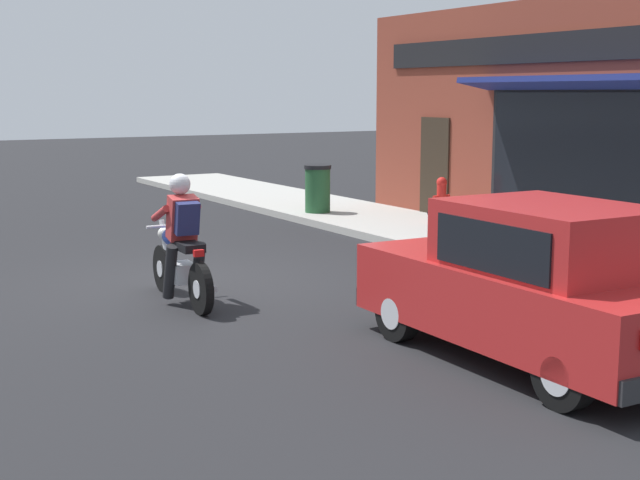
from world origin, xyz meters
name	(u,v)px	position (x,y,z in m)	size (l,w,h in m)	color
ground_plane	(198,283)	(0.00, 0.00, 0.00)	(80.00, 80.00, 0.00)	black
sidewalk_curb	(387,223)	(5.27, 3.00, 0.07)	(2.60, 22.00, 0.14)	#ADAAA3
storefront_building	(540,120)	(6.79, 0.51, 2.11)	(1.25, 9.56, 4.20)	brown
motorcycle_with_rider	(181,249)	(-0.62, -1.00, 0.68)	(0.57, 2.02, 1.62)	black
car_hatchback	(535,285)	(1.39, -5.04, 0.77)	(1.70, 3.81, 1.57)	black
traffic_cone	(571,234)	(5.64, -1.45, 0.43)	(0.36, 0.36, 0.60)	black
fire_hydrant	(441,201)	(5.85, 2.05, 0.57)	(0.36, 0.24, 0.88)	red
trash_bin	(318,188)	(4.63, 4.61, 0.64)	(0.56, 0.56, 0.98)	#23512D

